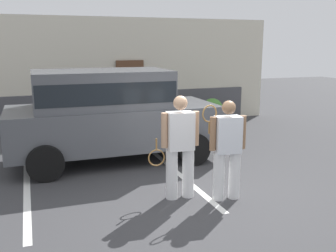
{
  "coord_description": "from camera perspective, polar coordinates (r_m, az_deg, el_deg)",
  "views": [
    {
      "loc": [
        -2.66,
        -5.71,
        2.61
      ],
      "look_at": [
        -0.16,
        1.2,
        1.05
      ],
      "focal_mm": 41.45,
      "sensor_mm": 36.0,
      "label": 1
    }
  ],
  "objects": [
    {
      "name": "parking_stripe_1",
      "position": [
        8.15,
        1.16,
        -6.66
      ],
      "size": [
        0.12,
        4.4,
        0.01
      ],
      "primitive_type": "cube",
      "color": "silver",
      "rests_on": "ground_plane"
    },
    {
      "name": "tennis_player_man",
      "position": [
        6.55,
        1.75,
        -2.98
      ],
      "size": [
        0.91,
        0.31,
        1.78
      ],
      "rotation": [
        0.0,
        0.0,
        3.07
      ],
      "color": "white",
      "rests_on": "ground_plane"
    },
    {
      "name": "ground_plane",
      "position": [
        6.81,
        4.78,
        -10.57
      ],
      "size": [
        40.0,
        40.0,
        0.0
      ],
      "primitive_type": "plane",
      "color": "#38383A"
    },
    {
      "name": "tennis_player_woman",
      "position": [
        6.57,
        8.69,
        -3.31
      ],
      "size": [
        0.76,
        0.31,
        1.7
      ],
      "rotation": [
        0.0,
        0.0,
        3.02
      ],
      "color": "white",
      "rests_on": "ground_plane"
    },
    {
      "name": "parked_suv",
      "position": [
        8.76,
        -8.71,
        2.22
      ],
      "size": [
        4.61,
        2.18,
        2.05
      ],
      "rotation": [
        0.0,
        0.0,
        -0.01
      ],
      "color": "#4C4F54",
      "rests_on": "ground_plane"
    },
    {
      "name": "house_frontage",
      "position": [
        12.68,
        -7.78,
        7.38
      ],
      "size": [
        10.8,
        0.4,
        3.44
      ],
      "color": "beige",
      "rests_on": "ground_plane"
    },
    {
      "name": "parking_stripe_0",
      "position": [
        7.66,
        -20.04,
        -8.65
      ],
      "size": [
        0.12,
        4.4,
        0.01
      ],
      "primitive_type": "cube",
      "color": "silver",
      "rests_on": "ground_plane"
    },
    {
      "name": "potted_plant_by_porch",
      "position": [
        12.51,
        6.53,
        2.22
      ],
      "size": [
        0.69,
        0.69,
        0.91
      ],
      "color": "brown",
      "rests_on": "ground_plane"
    }
  ]
}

